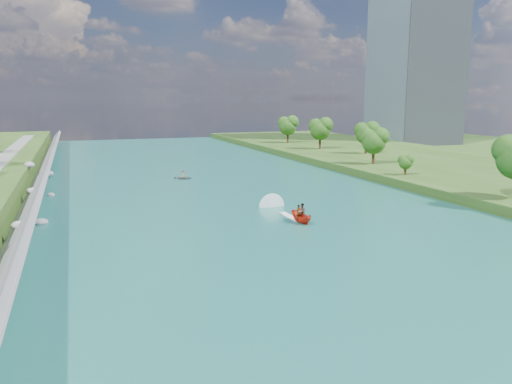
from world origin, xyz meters
name	(u,v)px	position (x,y,z in m)	size (l,w,h in m)	color
ground	(315,253)	(0.00, 0.00, 0.00)	(260.00, 260.00, 0.00)	#2D5119
river_water	(245,209)	(0.00, 20.00, 0.05)	(55.00, 240.00, 0.10)	#195F51
riprap_bank	(27,211)	(-25.85, 19.65, 1.80)	(4.63, 236.00, 4.41)	slate
office_tower	(416,47)	(82.50, 95.00, 30.00)	(22.00, 22.00, 60.00)	gray
trees_east	(422,146)	(36.86, 32.04, 5.90)	(16.37, 138.37, 9.87)	#204713
motorboat	(294,214)	(3.53, 12.61, 0.71)	(3.60, 18.65, 2.19)	red
raft	(183,177)	(-2.60, 46.38, 0.46)	(3.88, 3.75, 1.53)	gray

